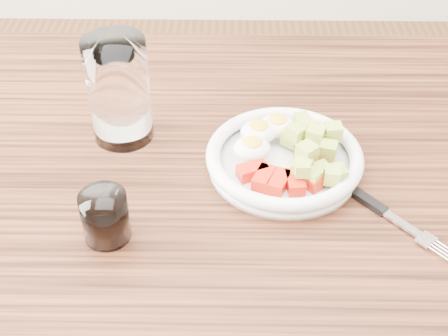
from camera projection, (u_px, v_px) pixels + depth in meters
The scene contains 5 objects.
dining_table at pixel (230, 237), 0.95m from camera, with size 1.50×0.90×0.77m.
bowl at pixel (285, 156), 0.91m from camera, with size 0.23×0.23×0.06m.
fork at pixel (372, 203), 0.86m from camera, with size 0.16×0.18×0.01m.
water_glass at pixel (119, 90), 0.93m from camera, with size 0.09×0.09×0.17m, color white.
coffee_glass at pixel (105, 217), 0.80m from camera, with size 0.06×0.06×0.07m.
Camera 1 is at (-0.00, -0.65, 1.37)m, focal length 50.00 mm.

